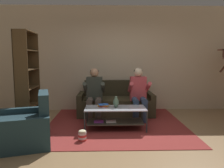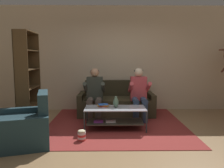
# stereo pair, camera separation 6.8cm
# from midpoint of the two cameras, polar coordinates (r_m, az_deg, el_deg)

# --- Properties ---
(ground) EXTENTS (16.80, 16.80, 0.00)m
(ground) POSITION_cam_midpoint_polar(r_m,az_deg,el_deg) (4.03, 3.80, -14.68)
(ground) COLOR #9A7852
(back_partition) EXTENTS (8.40, 0.12, 2.90)m
(back_partition) POSITION_cam_midpoint_polar(r_m,az_deg,el_deg) (6.21, 2.12, 6.60)
(back_partition) COLOR beige
(back_partition) RESTS_ON ground
(couch) EXTENTS (1.93, 0.89, 0.87)m
(couch) POSITION_cam_midpoint_polar(r_m,az_deg,el_deg) (5.76, 1.41, -5.03)
(couch) COLOR #373220
(couch) RESTS_ON ground
(person_seated_left) EXTENTS (0.50, 0.58, 1.23)m
(person_seated_left) POSITION_cam_midpoint_polar(r_m,az_deg,el_deg) (5.18, -4.20, -2.10)
(person_seated_left) COLOR brown
(person_seated_left) RESTS_ON ground
(person_seated_right) EXTENTS (0.50, 0.58, 1.24)m
(person_seated_right) POSITION_cam_midpoint_polar(r_m,az_deg,el_deg) (5.23, 7.43, -2.04)
(person_seated_right) COLOR #334664
(person_seated_right) RESTS_ON ground
(coffee_table) EXTENTS (1.25, 0.56, 0.45)m
(coffee_table) POSITION_cam_midpoint_polar(r_m,az_deg,el_deg) (4.57, 1.08, -8.07)
(coffee_table) COLOR #B4BBC8
(coffee_table) RESTS_ON ground
(area_rug) EXTENTS (3.00, 3.17, 0.01)m
(area_rug) POSITION_cam_midpoint_polar(r_m,az_deg,el_deg) (5.13, 1.38, -9.85)
(area_rug) COLOR maroon
(area_rug) RESTS_ON ground
(vase) EXTENTS (0.12, 0.12, 0.22)m
(vase) POSITION_cam_midpoint_polar(r_m,az_deg,el_deg) (4.55, 1.43, -4.81)
(vase) COLOR #4F6B54
(vase) RESTS_ON coffee_table
(book_stack) EXTENTS (0.24, 0.17, 0.06)m
(book_stack) POSITION_cam_midpoint_polar(r_m,az_deg,el_deg) (4.62, -1.90, -5.58)
(book_stack) COLOR red
(book_stack) RESTS_ON coffee_table
(bookshelf) EXTENTS (0.32, 0.86, 2.05)m
(bookshelf) POSITION_cam_midpoint_polar(r_m,az_deg,el_deg) (5.19, -21.03, -1.31)
(bookshelf) COLOR #4E3A21
(bookshelf) RESTS_ON ground
(armchair) EXTENTS (1.10, 1.13, 0.89)m
(armchair) POSITION_cam_midpoint_polar(r_m,az_deg,el_deg) (4.10, -21.39, -10.52)
(armchair) COLOR #213942
(armchair) RESTS_ON ground
(popcorn_tub) EXTENTS (0.14, 0.14, 0.20)m
(popcorn_tub) POSITION_cam_midpoint_polar(r_m,az_deg,el_deg) (4.04, -7.45, -13.14)
(popcorn_tub) COLOR red
(popcorn_tub) RESTS_ON ground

